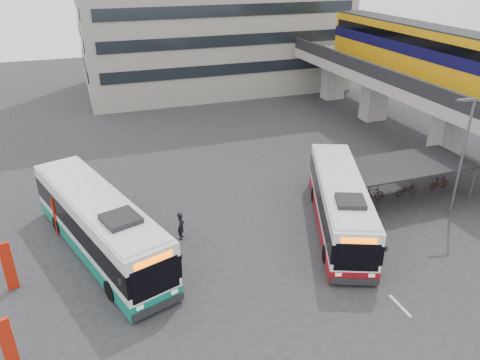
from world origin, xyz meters
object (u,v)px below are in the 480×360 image
object	(u,v)px
bus_main	(340,204)
lamp_post	(462,151)
bus_teal	(100,225)
pedestrian	(181,226)

from	to	relation	value
bus_main	lamp_post	size ratio (longest dim) A/B	1.53
bus_teal	lamp_post	world-z (taller)	lamp_post
pedestrian	lamp_post	bearing A→B (deg)	-79.15
bus_main	bus_teal	size ratio (longest dim) A/B	0.91
bus_main	pedestrian	size ratio (longest dim) A/B	6.95
pedestrian	bus_main	bearing A→B (deg)	-80.63
bus_main	pedestrian	bearing A→B (deg)	-169.35
lamp_post	bus_teal	bearing A→B (deg)	178.13
bus_main	pedestrian	world-z (taller)	bus_main
pedestrian	bus_teal	bearing A→B (deg)	110.19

